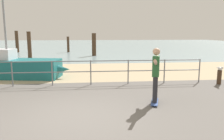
{
  "coord_description": "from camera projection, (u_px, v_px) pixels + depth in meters",
  "views": [
    {
      "loc": [
        0.46,
        -5.55,
        2.18
      ],
      "look_at": [
        1.22,
        2.0,
        0.9
      ],
      "focal_mm": 35.56,
      "sensor_mm": 36.0,
      "label": 1
    }
  ],
  "objects": [
    {
      "name": "groyne_post_0",
      "position": [
        17.0,
        42.0,
        24.37
      ],
      "size": [
        0.35,
        0.35,
        2.38
      ],
      "primitive_type": "cylinder",
      "color": "#422D1E",
      "rests_on": "ground"
    },
    {
      "name": "skateboard",
      "position": [
        155.0,
        102.0,
        6.85
      ],
      "size": [
        0.45,
        0.82,
        0.08
      ],
      "color": "#334C8C",
      "rests_on": "ground"
    },
    {
      "name": "groyne_post_1",
      "position": [
        29.0,
        45.0,
        19.06
      ],
      "size": [
        0.33,
        0.33,
        2.28
      ],
      "primitive_type": "cylinder",
      "color": "#422D1E",
      "rests_on": "ground"
    },
    {
      "name": "groyne_post_2",
      "position": [
        68.0,
        44.0,
        24.65
      ],
      "size": [
        0.27,
        0.27,
        1.75
      ],
      "primitive_type": "cylinder",
      "color": "#422D1E",
      "rests_on": "ground"
    },
    {
      "name": "railing_fence",
      "position": [
        52.0,
        69.0,
        9.07
      ],
      "size": [
        12.72,
        0.05,
        1.05
      ],
      "color": "slate",
      "rests_on": "ground"
    },
    {
      "name": "bollard_short",
      "position": [
        219.0,
        77.0,
        9.39
      ],
      "size": [
        0.18,
        0.18,
        0.62
      ],
      "primitive_type": "cylinder",
      "color": "#422D1E",
      "rests_on": "ground"
    },
    {
      "name": "groyne_post_3",
      "position": [
        94.0,
        45.0,
        20.83
      ],
      "size": [
        0.39,
        0.39,
        2.14
      ],
      "primitive_type": "cylinder",
      "color": "#422D1E",
      "rests_on": "ground"
    },
    {
      "name": "seagull",
      "position": [
        220.0,
        68.0,
        9.31
      ],
      "size": [
        0.18,
        0.49,
        0.18
      ],
      "color": "white",
      "rests_on": "bollard_short"
    },
    {
      "name": "skateboarder",
      "position": [
        156.0,
        72.0,
        6.69
      ],
      "size": [
        0.56,
        1.39,
        1.65
      ],
      "color": "#26262B",
      "rests_on": "skateboard"
    },
    {
      "name": "sea_surface",
      "position": [
        87.0,
        45.0,
        40.1
      ],
      "size": [
        72.0,
        50.0,
        0.04
      ],
      "primitive_type": "cube",
      "color": "#849EA3",
      "rests_on": "ground"
    },
    {
      "name": "ground_plane",
      "position": [
        70.0,
        135.0,
        4.79
      ],
      "size": [
        24.0,
        10.0,
        0.04
      ],
      "primitive_type": "cube",
      "color": "#605B56",
      "rests_on": "ground"
    },
    {
      "name": "beach_strip",
      "position": [
        82.0,
        71.0,
        12.63
      ],
      "size": [
        24.0,
        6.0,
        0.04
      ],
      "primitive_type": "cube",
      "color": "tan",
      "rests_on": "ground"
    },
    {
      "name": "sailboat",
      "position": [
        17.0,
        67.0,
        10.75
      ],
      "size": [
        5.06,
        2.1,
        4.62
      ],
      "color": "#19666B",
      "rests_on": "ground"
    }
  ]
}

